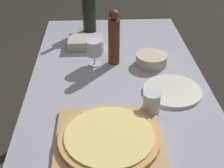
{
  "coord_description": "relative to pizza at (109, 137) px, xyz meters",
  "views": [
    {
      "loc": [
        -0.09,
        -1.17,
        1.52
      ],
      "look_at": [
        -0.03,
        -0.07,
        0.8
      ],
      "focal_mm": 50.0,
      "sensor_mm": 36.0,
      "label": 1
    }
  ],
  "objects": [
    {
      "name": "wine_bottle",
      "position": [
        -0.08,
        1.0,
        0.1
      ],
      "size": [
        0.08,
        0.08,
        0.32
      ],
      "color": "black",
      "rests_on": "dining_table"
    },
    {
      "name": "dinner_plate",
      "position": [
        0.29,
        0.31,
        -0.02
      ],
      "size": [
        0.26,
        0.26,
        0.01
      ],
      "color": "silver",
      "rests_on": "dining_table"
    },
    {
      "name": "cutting_board",
      "position": [
        0.0,
        0.0,
        -0.02
      ],
      "size": [
        0.38,
        0.38,
        0.02
      ],
      "color": "tan",
      "rests_on": "dining_table"
    },
    {
      "name": "food_container",
      "position": [
        -0.1,
        0.77,
        -0.0
      ],
      "size": [
        0.19,
        0.13,
        0.05
      ],
      "color": "#BCB7AD",
      "rests_on": "dining_table"
    },
    {
      "name": "drinking_tumbler",
      "position": [
        0.17,
        0.17,
        0.02
      ],
      "size": [
        0.07,
        0.07,
        0.09
      ],
      "color": "silver",
      "rests_on": "dining_table"
    },
    {
      "name": "small_bowl",
      "position": [
        0.24,
        0.56,
        -0.0
      ],
      "size": [
        0.16,
        0.16,
        0.05
      ],
      "color": "beige",
      "rests_on": "dining_table"
    },
    {
      "name": "pepper_mill",
      "position": [
        0.05,
        0.58,
        0.1
      ],
      "size": [
        0.06,
        0.06,
        0.28
      ],
      "color": "#5B2D19",
      "rests_on": "dining_table"
    },
    {
      "name": "pizza",
      "position": [
        0.0,
        0.0,
        0.0
      ],
      "size": [
        0.36,
        0.36,
        0.02
      ],
      "color": "tan",
      "rests_on": "cutting_board"
    },
    {
      "name": "dining_table",
      "position": [
        0.06,
        0.36,
        -0.12
      ],
      "size": [
        0.82,
        1.62,
        0.74
      ],
      "color": "#9393A8",
      "rests_on": "ground_plane"
    },
    {
      "name": "wine_glass",
      "position": [
        -0.05,
        0.57,
        0.06
      ],
      "size": [
        0.08,
        0.08,
        0.13
      ],
      "color": "silver",
      "rests_on": "dining_table"
    }
  ]
}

